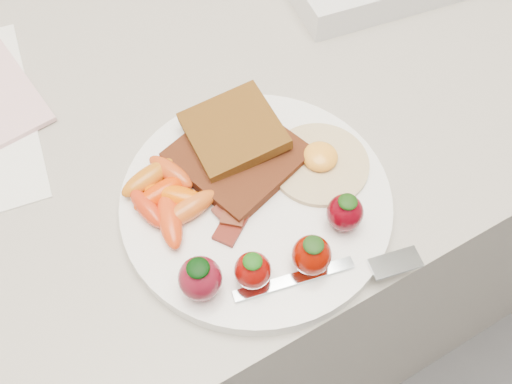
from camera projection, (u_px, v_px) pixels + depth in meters
counter at (203, 270)px, 1.03m from camera, size 2.00×0.60×0.90m
plate at (256, 202)px, 0.57m from camera, size 0.27×0.27×0.02m
toast_lower at (238, 155)px, 0.58m from camera, size 0.14×0.14×0.01m
toast_upper at (234, 131)px, 0.58m from camera, size 0.10×0.10×0.02m
fried_egg at (320, 162)px, 0.58m from camera, size 0.12×0.12×0.02m
bacon_strips at (245, 196)px, 0.56m from camera, size 0.10×0.09×0.01m
baby_carrots at (167, 196)px, 0.55m from camera, size 0.08×0.11×0.02m
strawberries at (273, 255)px, 0.51m from camera, size 0.18×0.07×0.05m
fork at (341, 272)px, 0.52m from camera, size 0.17×0.07×0.00m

